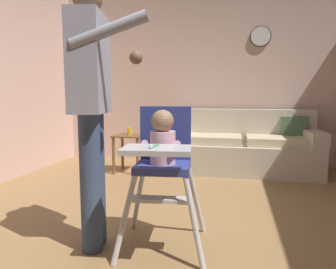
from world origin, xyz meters
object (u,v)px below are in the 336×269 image
at_px(couch, 244,148).
at_px(adult_standing, 92,103).
at_px(high_chair, 163,151).
at_px(wall_clock, 261,36).
at_px(side_table, 130,145).
at_px(sippy_cup, 130,131).

relative_size(couch, adult_standing, 1.13).
xyz_separation_m(high_chair, wall_clock, (0.81, 2.91, 1.26)).
distance_m(high_chair, adult_standing, 0.58).
bearing_deg(wall_clock, side_table, -153.37).
bearing_deg(side_table, couch, 14.61).
height_order(couch, high_chair, high_chair).
distance_m(adult_standing, wall_clock, 3.39).
height_order(high_chair, sippy_cup, high_chair).
relative_size(sippy_cup, wall_clock, 0.33).
height_order(adult_standing, wall_clock, wall_clock).
relative_size(adult_standing, sippy_cup, 17.60).
xyz_separation_m(couch, wall_clock, (0.21, 0.48, 1.60)).
relative_size(high_chair, wall_clock, 3.23).
distance_m(couch, adult_standing, 2.82).
distance_m(adult_standing, sippy_cup, 2.22).
bearing_deg(side_table, wall_clock, 26.63).
xyz_separation_m(sippy_cup, wall_clock, (1.75, 0.88, 1.36)).
xyz_separation_m(couch, side_table, (-1.55, -0.40, 0.05)).
height_order(sippy_cup, wall_clock, wall_clock).
bearing_deg(couch, sippy_cup, -75.34).
relative_size(couch, side_table, 3.81).
distance_m(couch, high_chair, 2.53).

